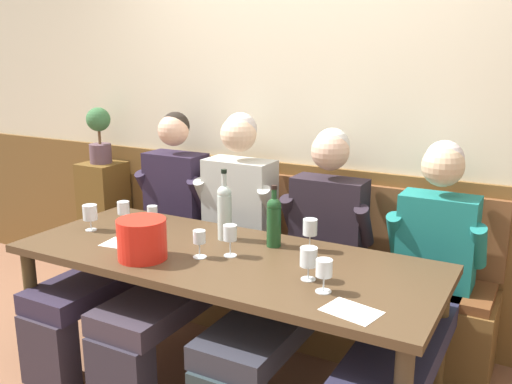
% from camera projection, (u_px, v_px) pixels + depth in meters
% --- Properties ---
extents(room_wall_back, '(6.80, 0.08, 2.80)m').
position_uv_depth(room_wall_back, '(307.00, 100.00, 3.38)').
color(room_wall_back, beige).
rests_on(room_wall_back, ground).
extents(wood_wainscot_panel, '(6.80, 0.03, 1.01)m').
position_uv_depth(wood_wainscot_panel, '(301.00, 242.00, 3.55)').
color(wood_wainscot_panel, brown).
rests_on(wood_wainscot_panel, ground).
extents(wall_bench, '(2.41, 0.42, 0.94)m').
position_uv_depth(wall_bench, '(286.00, 287.00, 3.43)').
color(wall_bench, brown).
rests_on(wall_bench, ground).
extents(dining_table, '(2.11, 0.84, 0.73)m').
position_uv_depth(dining_table, '(223.00, 269.00, 2.73)').
color(dining_table, '#473320').
rests_on(dining_table, ground).
extents(person_center_right_seat, '(0.50, 1.30, 1.32)m').
position_uv_depth(person_center_right_seat, '(143.00, 229.00, 3.41)').
color(person_center_right_seat, '#2E2731').
rests_on(person_center_right_seat, ground).
extents(person_left_seat, '(0.53, 1.31, 1.34)m').
position_uv_depth(person_left_seat, '(210.00, 238.00, 3.19)').
color(person_left_seat, '#2A2631').
rests_on(person_left_seat, ground).
extents(person_right_seat, '(0.52, 1.30, 1.28)m').
position_uv_depth(person_right_seat, '(301.00, 263.00, 2.89)').
color(person_right_seat, '#253236').
rests_on(person_right_seat, ground).
extents(person_center_left_seat, '(0.49, 1.30, 1.26)m').
position_uv_depth(person_center_left_seat, '(419.00, 286.00, 2.62)').
color(person_center_left_seat, '#29243C').
rests_on(person_center_left_seat, ground).
extents(ice_bucket, '(0.23, 0.23, 0.19)m').
position_uv_depth(ice_bucket, '(142.00, 239.00, 2.64)').
color(ice_bucket, red).
rests_on(ice_bucket, dining_table).
extents(wine_bottle_amber_mid, '(0.07, 0.07, 0.32)m').
position_uv_depth(wine_bottle_amber_mid, '(274.00, 220.00, 2.80)').
color(wine_bottle_amber_mid, '#1B4420').
rests_on(wine_bottle_amber_mid, dining_table).
extents(wine_bottle_clear_water, '(0.08, 0.08, 0.38)m').
position_uv_depth(wine_bottle_clear_water, '(224.00, 210.00, 2.90)').
color(wine_bottle_clear_water, '#B2C4BD').
rests_on(wine_bottle_clear_water, dining_table).
extents(wine_glass_mid_right, '(0.07, 0.07, 0.14)m').
position_uv_depth(wine_glass_mid_right, '(324.00, 269.00, 2.27)').
color(wine_glass_mid_right, silver).
rests_on(wine_glass_mid_right, dining_table).
extents(wine_glass_by_bottle, '(0.08, 0.08, 0.14)m').
position_uv_depth(wine_glass_by_bottle, '(90.00, 214.00, 3.06)').
color(wine_glass_by_bottle, silver).
rests_on(wine_glass_by_bottle, dining_table).
extents(wine_glass_left_end, '(0.07, 0.07, 0.16)m').
position_uv_depth(wine_glass_left_end, '(230.00, 235.00, 2.67)').
color(wine_glass_left_end, silver).
rests_on(wine_glass_left_end, dining_table).
extents(wine_glass_center_front, '(0.07, 0.07, 0.14)m').
position_uv_depth(wine_glass_center_front, '(199.00, 238.00, 2.65)').
color(wine_glass_center_front, silver).
rests_on(wine_glass_center_front, dining_table).
extents(wine_glass_right_end, '(0.07, 0.07, 0.15)m').
position_uv_depth(wine_glass_right_end, '(123.00, 209.00, 3.10)').
color(wine_glass_right_end, silver).
rests_on(wine_glass_right_end, dining_table).
extents(wine_glass_center_rear, '(0.08, 0.08, 0.15)m').
position_uv_depth(wine_glass_center_rear, '(309.00, 259.00, 2.39)').
color(wine_glass_center_rear, silver).
rests_on(wine_glass_center_rear, dining_table).
extents(wine_glass_near_bucket, '(0.07, 0.07, 0.16)m').
position_uv_depth(wine_glass_near_bucket, '(310.00, 229.00, 2.74)').
color(wine_glass_near_bucket, silver).
rests_on(wine_glass_near_bucket, dining_table).
extents(water_tumbler_left, '(0.06, 0.06, 0.08)m').
position_uv_depth(water_tumbler_left, '(152.00, 212.00, 3.30)').
color(water_tumbler_left, silver).
rests_on(water_tumbler_left, dining_table).
extents(tasting_sheet_left_guest, '(0.23, 0.18, 0.00)m').
position_uv_depth(tasting_sheet_left_guest, '(124.00, 244.00, 2.86)').
color(tasting_sheet_left_guest, white).
rests_on(tasting_sheet_left_guest, dining_table).
extents(tasting_sheet_right_guest, '(0.24, 0.19, 0.00)m').
position_uv_depth(tasting_sheet_right_guest, '(351.00, 311.00, 2.12)').
color(tasting_sheet_right_guest, white).
rests_on(tasting_sheet_right_guest, dining_table).
extents(corner_pedestal, '(0.28, 0.28, 0.91)m').
position_uv_depth(corner_pedestal, '(105.00, 223.00, 4.12)').
color(corner_pedestal, brown).
rests_on(corner_pedestal, ground).
extents(potted_plant, '(0.17, 0.17, 0.40)m').
position_uv_depth(potted_plant, '(99.00, 133.00, 3.96)').
color(potted_plant, '#5B424C').
rests_on(potted_plant, corner_pedestal).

